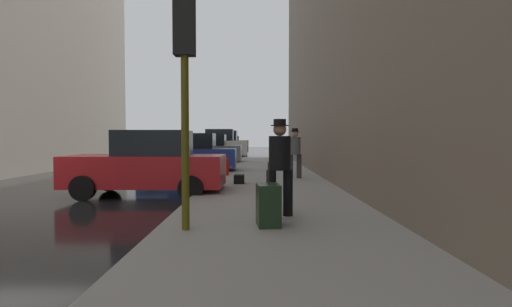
% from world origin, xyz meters
% --- Properties ---
extents(ground_plane, '(120.00, 120.00, 0.00)m').
position_xyz_m(ground_plane, '(0.00, 0.00, 0.00)').
color(ground_plane, black).
extents(sidewalk, '(4.00, 40.00, 0.15)m').
position_xyz_m(sidewalk, '(6.00, 0.00, 0.07)').
color(sidewalk, gray).
rests_on(sidewalk, ground_plane).
extents(parked_red_hatchback, '(4.21, 2.08, 1.79)m').
position_xyz_m(parked_red_hatchback, '(2.65, 1.50, 0.85)').
color(parked_red_hatchback, '#B2191E').
rests_on(parked_red_hatchback, ground_plane).
extents(parked_blue_sedan, '(4.22, 2.09, 1.79)m').
position_xyz_m(parked_blue_sedan, '(2.65, 8.28, 0.85)').
color(parked_blue_sedan, navy).
rests_on(parked_blue_sedan, ground_plane).
extents(parked_gray_coupe, '(4.20, 2.07, 1.79)m').
position_xyz_m(parked_gray_coupe, '(2.65, 14.70, 0.85)').
color(parked_gray_coupe, slate).
rests_on(parked_gray_coupe, ground_plane).
extents(parked_white_van, '(4.63, 2.11, 2.25)m').
position_xyz_m(parked_white_van, '(2.65, 21.35, 1.03)').
color(parked_white_van, silver).
rests_on(parked_white_van, ground_plane).
extents(parked_bronze_suv, '(4.65, 2.17, 2.25)m').
position_xyz_m(parked_bronze_suv, '(2.65, 27.23, 1.03)').
color(parked_bronze_suv, brown).
rests_on(parked_bronze_suv, ground_plane).
extents(parked_dark_green_sedan, '(4.23, 2.12, 1.79)m').
position_xyz_m(parked_dark_green_sedan, '(2.65, 33.58, 0.85)').
color(parked_dark_green_sedan, '#193828').
rests_on(parked_dark_green_sedan, ground_plane).
extents(fire_hydrant, '(0.42, 0.22, 0.70)m').
position_xyz_m(fire_hydrant, '(4.45, 5.86, 0.50)').
color(fire_hydrant, red).
rests_on(fire_hydrant, sidewalk).
extents(traffic_light, '(0.32, 0.32, 3.60)m').
position_xyz_m(traffic_light, '(4.50, -3.21, 2.76)').
color(traffic_light, '#514C0F').
rests_on(traffic_light, sidewalk).
extents(pedestrian_with_fedora, '(0.53, 0.49, 1.78)m').
position_xyz_m(pedestrian_with_fedora, '(6.03, -2.14, 1.14)').
color(pedestrian_with_fedora, black).
rests_on(pedestrian_with_fedora, sidewalk).
extents(pedestrian_with_beanie, '(0.53, 0.48, 1.78)m').
position_xyz_m(pedestrian_with_beanie, '(6.98, 4.76, 1.14)').
color(pedestrian_with_beanie, '#333338').
rests_on(pedestrian_with_beanie, sidewalk).
extents(rolling_suitcase, '(0.41, 0.59, 1.04)m').
position_xyz_m(rolling_suitcase, '(5.80, -2.92, 0.49)').
color(rolling_suitcase, black).
rests_on(rolling_suitcase, sidewalk).
extents(duffel_bag, '(0.32, 0.44, 0.28)m').
position_xyz_m(duffel_bag, '(5.07, 3.10, 0.29)').
color(duffel_bag, black).
rests_on(duffel_bag, sidewalk).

